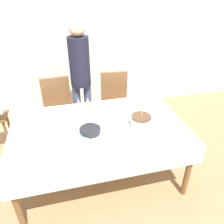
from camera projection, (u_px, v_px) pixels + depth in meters
ground_plane at (100, 174)px, 2.75m from camera, size 12.00×12.00×0.00m
wall_back at (77, 34)px, 3.51m from camera, size 8.00×0.05×2.70m
dining_table at (99, 134)px, 2.42m from camera, size 1.87×1.16×0.73m
dining_chair_far_left at (58, 108)px, 3.14m from camera, size 0.45×0.45×0.95m
dining_chair_far_right at (115, 101)px, 3.31m from camera, size 0.46×0.46×0.95m
birthday_cake at (141, 121)px, 2.33m from camera, size 0.21×0.21×0.21m
champagne_tray at (85, 110)px, 2.52m from camera, size 0.32×0.32×0.18m
plate_stack_main at (90, 130)px, 2.27m from camera, size 0.22×0.22×0.05m
plate_stack_dessert at (91, 120)px, 2.44m from camera, size 0.16×0.16×0.05m
cake_knife at (156, 136)px, 2.22m from camera, size 0.29×0.10×0.00m
fork_pile at (77, 144)px, 2.10m from camera, size 0.17×0.06×0.02m
napkin_pile at (80, 136)px, 2.22m from camera, size 0.15×0.15×0.01m
person_standing at (80, 70)px, 2.99m from camera, size 0.28×0.28×1.71m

